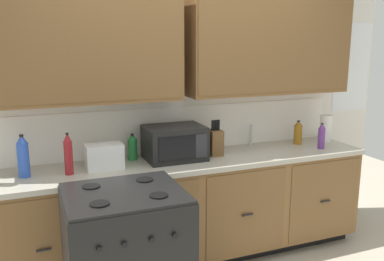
{
  "coord_description": "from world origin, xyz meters",
  "views": [
    {
      "loc": [
        -1.21,
        -2.8,
        1.87
      ],
      "look_at": [
        0.02,
        0.27,
        1.16
      ],
      "focal_mm": 38.81,
      "sensor_mm": 36.0,
      "label": 1
    }
  ],
  "objects_px": {
    "paper_towel_roll": "(326,128)",
    "bottle_red": "(68,154)",
    "knife_block": "(215,142)",
    "bottle_green": "(133,147)",
    "stove_range": "(126,259)",
    "microwave": "(175,143)",
    "toaster": "(104,156)",
    "bottle_violet": "(321,136)",
    "bottle_amber": "(298,132)",
    "bottle_blue": "(23,156)"
  },
  "relations": [
    {
      "from": "toaster",
      "to": "bottle_red",
      "type": "xyz_separation_m",
      "value": [
        -0.27,
        -0.05,
        0.06
      ]
    },
    {
      "from": "bottle_green",
      "to": "bottle_amber",
      "type": "relative_size",
      "value": 0.97
    },
    {
      "from": "bottle_red",
      "to": "bottle_green",
      "type": "bearing_deg",
      "value": 20.97
    },
    {
      "from": "stove_range",
      "to": "bottle_blue",
      "type": "bearing_deg",
      "value": 132.06
    },
    {
      "from": "bottle_blue",
      "to": "bottle_green",
      "type": "xyz_separation_m",
      "value": [
        0.84,
        0.14,
        -0.05
      ]
    },
    {
      "from": "bottle_red",
      "to": "bottle_blue",
      "type": "bearing_deg",
      "value": 168.92
    },
    {
      "from": "stove_range",
      "to": "toaster",
      "type": "height_order",
      "value": "toaster"
    },
    {
      "from": "knife_block",
      "to": "bottle_violet",
      "type": "xyz_separation_m",
      "value": [
        1.0,
        -0.16,
        0.0
      ]
    },
    {
      "from": "bottle_blue",
      "to": "bottle_violet",
      "type": "height_order",
      "value": "bottle_blue"
    },
    {
      "from": "toaster",
      "to": "bottle_violet",
      "type": "distance_m",
      "value": 1.95
    },
    {
      "from": "paper_towel_roll",
      "to": "bottle_red",
      "type": "bearing_deg",
      "value": -176.73
    },
    {
      "from": "microwave",
      "to": "bottle_violet",
      "type": "height_order",
      "value": "microwave"
    },
    {
      "from": "microwave",
      "to": "bottle_amber",
      "type": "relative_size",
      "value": 2.11
    },
    {
      "from": "microwave",
      "to": "bottle_blue",
      "type": "relative_size",
      "value": 1.53
    },
    {
      "from": "bottle_red",
      "to": "toaster",
      "type": "bearing_deg",
      "value": 11.49
    },
    {
      "from": "paper_towel_roll",
      "to": "bottle_green",
      "type": "xyz_separation_m",
      "value": [
        -1.91,
        0.06,
        -0.02
      ]
    },
    {
      "from": "bottle_blue",
      "to": "bottle_violet",
      "type": "distance_m",
      "value": 2.53
    },
    {
      "from": "toaster",
      "to": "paper_towel_roll",
      "type": "xyz_separation_m",
      "value": [
        2.17,
        0.08,
        0.03
      ]
    },
    {
      "from": "toaster",
      "to": "bottle_violet",
      "type": "height_order",
      "value": "bottle_violet"
    },
    {
      "from": "toaster",
      "to": "knife_block",
      "type": "height_order",
      "value": "knife_block"
    },
    {
      "from": "bottle_blue",
      "to": "stove_range",
      "type": "bearing_deg",
      "value": -47.94
    },
    {
      "from": "microwave",
      "to": "toaster",
      "type": "distance_m",
      "value": 0.59
    },
    {
      "from": "bottle_blue",
      "to": "bottle_amber",
      "type": "distance_m",
      "value": 2.44
    },
    {
      "from": "bottle_green",
      "to": "toaster",
      "type": "bearing_deg",
      "value": -150.24
    },
    {
      "from": "stove_range",
      "to": "microwave",
      "type": "height_order",
      "value": "microwave"
    },
    {
      "from": "stove_range",
      "to": "paper_towel_roll",
      "type": "xyz_separation_m",
      "value": [
        2.17,
        0.72,
        0.57
      ]
    },
    {
      "from": "bottle_blue",
      "to": "bottle_red",
      "type": "distance_m",
      "value": 0.31
    },
    {
      "from": "bottle_violet",
      "to": "microwave",
      "type": "bearing_deg",
      "value": 172.96
    },
    {
      "from": "toaster",
      "to": "bottle_red",
      "type": "bearing_deg",
      "value": -168.51
    },
    {
      "from": "toaster",
      "to": "microwave",
      "type": "bearing_deg",
      "value": 3.93
    },
    {
      "from": "paper_towel_roll",
      "to": "microwave",
      "type": "bearing_deg",
      "value": -178.4
    },
    {
      "from": "stove_range",
      "to": "microwave",
      "type": "distance_m",
      "value": 1.07
    },
    {
      "from": "microwave",
      "to": "bottle_amber",
      "type": "distance_m",
      "value": 1.27
    },
    {
      "from": "stove_range",
      "to": "bottle_violet",
      "type": "xyz_separation_m",
      "value": [
        1.95,
        0.51,
        0.56
      ]
    },
    {
      "from": "knife_block",
      "to": "bottle_green",
      "type": "distance_m",
      "value": 0.7
    },
    {
      "from": "toaster",
      "to": "bottle_green",
      "type": "distance_m",
      "value": 0.3
    },
    {
      "from": "bottle_green",
      "to": "bottle_red",
      "type": "xyz_separation_m",
      "value": [
        -0.53,
        -0.2,
        0.04
      ]
    },
    {
      "from": "bottle_violet",
      "to": "toaster",
      "type": "bearing_deg",
      "value": 176.25
    },
    {
      "from": "knife_block",
      "to": "bottle_red",
      "type": "bearing_deg",
      "value": -176.06
    },
    {
      "from": "bottle_violet",
      "to": "paper_towel_roll",
      "type": "bearing_deg",
      "value": 44.07
    },
    {
      "from": "bottle_violet",
      "to": "bottle_amber",
      "type": "bearing_deg",
      "value": 112.19
    },
    {
      "from": "bottle_red",
      "to": "bottle_violet",
      "type": "bearing_deg",
      "value": -1.89
    },
    {
      "from": "toaster",
      "to": "bottle_violet",
      "type": "xyz_separation_m",
      "value": [
        1.95,
        -0.13,
        0.02
      ]
    },
    {
      "from": "microwave",
      "to": "bottle_violet",
      "type": "relative_size",
      "value": 2.02
    },
    {
      "from": "bottle_violet",
      "to": "bottle_blue",
      "type": "bearing_deg",
      "value": 176.98
    },
    {
      "from": "stove_range",
      "to": "microwave",
      "type": "relative_size",
      "value": 1.98
    },
    {
      "from": "microwave",
      "to": "knife_block",
      "type": "xyz_separation_m",
      "value": [
        0.36,
        -0.01,
        -0.02
      ]
    },
    {
      "from": "bottle_blue",
      "to": "bottle_violet",
      "type": "relative_size",
      "value": 1.32
    },
    {
      "from": "bottle_green",
      "to": "bottle_amber",
      "type": "height_order",
      "value": "bottle_amber"
    },
    {
      "from": "stove_range",
      "to": "knife_block",
      "type": "distance_m",
      "value": 1.29
    }
  ]
}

